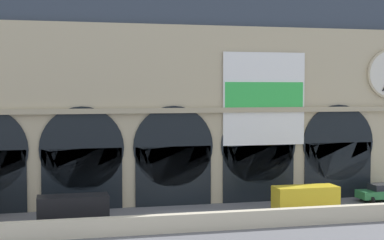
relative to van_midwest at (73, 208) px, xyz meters
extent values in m
plane|color=slate|center=(8.71, 0.49, -1.25)|extent=(200.00, 200.00, 0.00)
cube|color=beige|center=(8.71, -3.92, -0.60)|extent=(90.00, 0.70, 1.28)
cube|color=#BCAD8C|center=(8.71, 7.79, 6.54)|extent=(48.07, 4.59, 15.57)
cube|color=#333D4C|center=(8.71, 8.09, 16.63)|extent=(48.07, 3.99, 4.60)
cube|color=black|center=(0.96, 5.44, 1.32)|extent=(6.63, 0.20, 5.13)
cylinder|color=black|center=(0.96, 5.44, 3.89)|extent=(6.98, 0.20, 6.98)
cube|color=black|center=(8.71, 5.44, 1.32)|extent=(6.63, 0.20, 5.13)
cylinder|color=black|center=(8.71, 5.44, 3.89)|extent=(6.98, 0.20, 6.98)
cube|color=black|center=(16.46, 5.44, 1.32)|extent=(6.63, 0.20, 5.13)
cylinder|color=black|center=(16.46, 5.44, 3.89)|extent=(6.98, 0.20, 6.98)
cube|color=black|center=(24.22, 5.44, 1.32)|extent=(6.63, 0.20, 5.13)
cylinder|color=black|center=(24.22, 5.44, 3.89)|extent=(6.98, 0.20, 6.98)
cube|color=white|center=(16.92, 5.32, 7.95)|extent=(7.61, 0.12, 8.24)
cube|color=green|center=(16.92, 5.24, 8.29)|extent=(7.31, 0.04, 2.28)
cube|color=tan|center=(8.71, 5.34, 6.98)|extent=(48.07, 0.50, 0.44)
cube|color=black|center=(0.00, 0.00, 0.02)|extent=(5.20, 2.00, 1.86)
cylinder|color=black|center=(-1.77, -0.90, -0.91)|extent=(0.28, 0.68, 0.68)
cylinder|color=black|center=(-1.77, 0.90, -0.91)|extent=(0.28, 0.68, 0.68)
cylinder|color=black|center=(1.77, -0.90, -0.91)|extent=(0.28, 0.68, 0.68)
cylinder|color=black|center=(1.77, 0.90, -0.91)|extent=(0.28, 0.68, 0.68)
cube|color=gold|center=(18.48, -0.12, 0.02)|extent=(5.20, 2.00, 1.86)
cylinder|color=black|center=(16.72, -1.02, -0.91)|extent=(0.28, 0.68, 0.68)
cylinder|color=black|center=(16.72, 0.78, -0.91)|extent=(0.28, 0.68, 0.68)
cylinder|color=black|center=(20.25, -1.02, -0.91)|extent=(0.28, 0.68, 0.68)
cylinder|color=black|center=(20.25, 0.78, -0.91)|extent=(0.28, 0.68, 0.68)
cube|color=#2D7A42|center=(27.32, 3.04, -0.60)|extent=(4.40, 1.80, 0.70)
cube|color=black|center=(27.54, 3.04, 0.03)|extent=(2.46, 1.62, 0.55)
cylinder|color=black|center=(25.87, 2.23, -0.95)|extent=(0.28, 0.60, 0.60)
cylinder|color=black|center=(25.87, 3.85, -0.95)|extent=(0.28, 0.60, 0.60)
camera|label=1|loc=(-1.46, -43.85, 8.76)|focal=54.98mm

